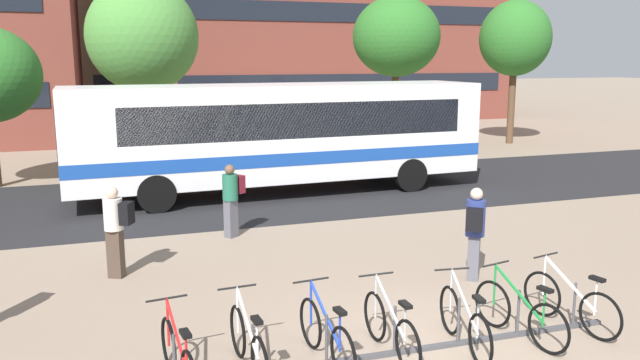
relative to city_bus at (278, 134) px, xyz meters
name	(u,v)px	position (x,y,z in m)	size (l,w,h in m)	color
ground	(450,358)	(-0.62, -10.87, -1.78)	(200.00, 200.00, 0.00)	gray
bus_lane_asphalt	(258,194)	(-0.62, 0.00, -1.77)	(80.00, 7.20, 0.01)	#232326
city_bus	(278,134)	(0.00, 0.00, 0.00)	(12.10, 2.95, 3.20)	white
bike_rack	(394,349)	(-1.30, -10.56, -1.68)	(6.74, 0.25, 0.70)	#47474C
parked_bicycle_red_0	(178,359)	(-4.14, -10.50, -1.39)	(0.52, 1.72, 0.99)	black
parked_bicycle_white_1	(248,345)	(-3.26, -10.40, -1.39)	(0.52, 1.72, 0.99)	black
parked_bicycle_blue_2	(326,336)	(-2.24, -10.47, -1.39)	(0.52, 1.72, 0.99)	black
parked_bicycle_silver_3	(391,329)	(-1.35, -10.55, -1.39)	(0.52, 1.72, 0.99)	black
parked_bicycle_silver_4	(464,322)	(-0.31, -10.69, -1.39)	(0.52, 1.71, 0.99)	black
parked_bicycle_green_5	(519,314)	(0.59, -10.69, -1.39)	(0.55, 1.70, 0.99)	black
parked_bicycle_white_6	(570,303)	(1.55, -10.59, -1.39)	(0.55, 1.70, 0.99)	black
commuter_black_pack_0	(475,228)	(1.32, -8.37, -0.80)	(0.56, 0.60, 1.69)	#565660
commuter_black_pack_1	(116,225)	(-4.71, -6.11, -0.80)	(0.60, 0.52, 1.69)	#47382D
commuter_maroon_pack_3	(232,195)	(-2.22, -4.16, -0.82)	(0.60, 0.55, 1.65)	#565660
street_tree_0	(396,37)	(7.56, 7.85, 3.08)	(3.83, 3.83, 6.62)	brown
street_tree_2	(143,37)	(-3.21, 7.28, 2.96)	(4.14, 4.14, 6.83)	brown
street_tree_3	(515,39)	(13.28, 7.25, 3.04)	(3.23, 3.23, 6.57)	brown
building_centre_block	(196,7)	(2.50, 32.47, 6.06)	(17.53, 13.21, 15.68)	tan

